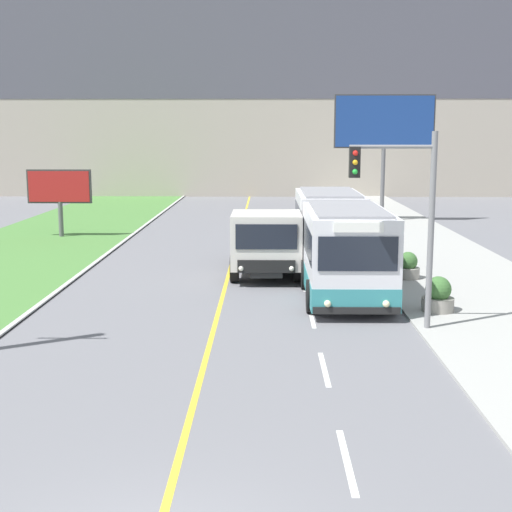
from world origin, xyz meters
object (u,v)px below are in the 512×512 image
Objects in this scene: billboard_large at (384,125)px; billboard_small at (59,189)px; traffic_light_mast at (406,205)px; dump_truck at (266,243)px; planter_round_near at (438,296)px; planter_round_second at (408,267)px; city_bus at (337,239)px.

billboard_large is 2.17× the size of billboard_small.
billboard_small is at bearing 129.04° from traffic_light_mast.
planter_round_near is at bearing -47.26° from dump_truck.
billboard_small is (-14.26, 17.58, -0.94)m from traffic_light_mast.
billboard_large is (6.93, 16.60, 4.49)m from dump_truck.
planter_round_second is (15.72, -10.87, -1.97)m from billboard_small.
planter_round_near is 4.85m from planter_round_second.
traffic_light_mast is 1.53× the size of billboard_small.
planter_round_near is at bearing 52.89° from traffic_light_mast.
dump_truck is 6.25× the size of planter_round_near.
billboard_small is at bearing 134.90° from planter_round_near.
traffic_light_mast is 5.12× the size of planter_round_near.
billboard_small is 3.33× the size of planter_round_near.
traffic_light_mast is (3.66, -7.35, 2.15)m from dump_truck.
planter_round_second is (1.46, 6.71, -2.91)m from traffic_light_mast.
planter_round_second is at bearing 77.68° from traffic_light_mast.
traffic_light_mast is 3.71m from planter_round_near.
city_bus is at bearing -179.34° from planter_round_second.
traffic_light_mast is 24.29m from billboard_large.
dump_truck is 14.78m from billboard_small.
planter_round_second is (-1.80, -17.24, -5.25)m from billboard_large.
city_bus reaches higher than planter_round_near.
city_bus is 17.09m from billboard_small.
dump_truck is at bearing 116.50° from traffic_light_mast.
traffic_light_mast is at bearing -127.11° from planter_round_near.
dump_truck is at bearing -44.00° from billboard_small.
billboard_large is (4.40, 17.27, 4.24)m from city_bus.
planter_round_near is at bearing -45.10° from billboard_small.
planter_round_near is at bearing -62.19° from city_bus.
billboard_large reaches higher than planter_round_near.
billboard_small reaches higher than planter_round_near.
traffic_light_mast is (1.13, -6.68, 1.89)m from city_bus.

